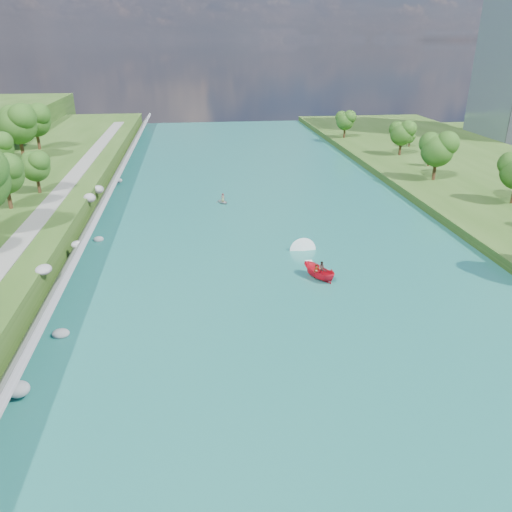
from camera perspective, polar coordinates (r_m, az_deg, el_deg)
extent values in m
plane|color=#2D5119|center=(48.96, 6.43, -9.49)|extent=(260.00, 260.00, 0.00)
cube|color=#1A6265|center=(66.23, 2.52, -0.12)|extent=(55.00, 240.00, 0.10)
cube|color=slate|center=(66.52, -19.99, 0.16)|extent=(3.54, 236.00, 4.05)
ellipsoid|color=gray|center=(45.16, -25.50, -13.58)|extent=(1.77, 1.58, 1.28)
ellipsoid|color=gray|center=(52.46, -21.42, -8.26)|extent=(1.68, 1.37, 0.95)
ellipsoid|color=gray|center=(59.20, -23.11, -1.44)|extent=(1.75, 2.12, 1.00)
ellipsoid|color=gray|center=(68.26, -19.79, 1.24)|extent=(1.44, 1.49, 0.94)
ellipsoid|color=gray|center=(74.98, -17.56, 1.82)|extent=(1.45, 1.40, 0.84)
ellipsoid|color=gray|center=(84.50, -18.49, 6.31)|extent=(1.90, 1.89, 1.47)
ellipsoid|color=gray|center=(90.99, -17.57, 7.27)|extent=(1.85, 1.91, 1.39)
ellipsoid|color=gray|center=(103.07, -15.38, 8.30)|extent=(1.21, 1.16, 0.91)
cube|color=gray|center=(67.76, -25.66, 1.24)|extent=(3.00, 200.00, 0.10)
ellipsoid|color=#144B14|center=(81.77, -26.78, 8.12)|extent=(5.82, 5.82, 9.71)
ellipsoid|color=#144B14|center=(88.89, -23.87, 9.15)|extent=(4.86, 4.86, 8.09)
ellipsoid|color=#144B14|center=(106.56, -27.22, 10.88)|extent=(5.33, 5.33, 8.88)
ellipsoid|color=#144B14|center=(116.46, -25.55, 13.16)|extent=(7.96, 7.96, 13.26)
ellipsoid|color=#144B14|center=(126.12, -23.91, 13.77)|extent=(7.20, 7.20, 11.99)
ellipsoid|color=#144B14|center=(102.97, 20.00, 11.14)|extent=(6.58, 6.58, 10.97)
ellipsoid|color=#144B14|center=(115.23, 19.22, 10.81)|extent=(2.79, 2.79, 4.64)
ellipsoid|color=#144B14|center=(124.37, 16.31, 13.15)|extent=(5.67, 5.67, 9.44)
ellipsoid|color=#144B14|center=(135.76, 17.17, 12.69)|extent=(2.44, 2.44, 4.06)
ellipsoid|color=#144B14|center=(144.40, 10.15, 14.87)|extent=(5.23, 5.23, 8.71)
imported|color=red|center=(60.19, 7.18, -1.81)|extent=(4.03, 4.89, 1.81)
imported|color=#66605B|center=(59.63, 6.91, -1.75)|extent=(0.67, 0.51, 1.66)
imported|color=#66605B|center=(60.64, 7.53, -1.36)|extent=(1.00, 0.98, 1.63)
cube|color=white|center=(63.19, 6.49, -1.38)|extent=(0.90, 5.00, 0.06)
imported|color=gray|center=(88.60, -3.81, 6.23)|extent=(2.78, 3.14, 0.54)
imported|color=#66605B|center=(88.39, -3.82, 6.68)|extent=(0.83, 0.66, 1.48)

